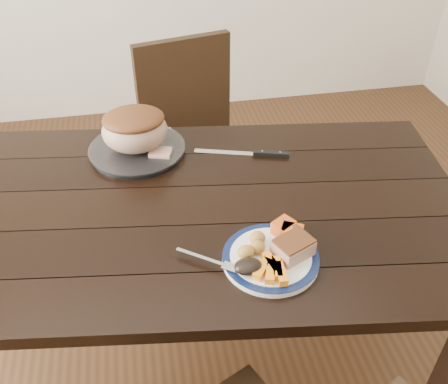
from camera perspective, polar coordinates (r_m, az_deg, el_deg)
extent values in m
plane|color=#472B16|center=(2.03, -2.44, -17.94)|extent=(4.00, 4.00, 0.00)
cube|color=black|center=(1.49, -3.18, -2.01)|extent=(1.71, 1.11, 0.04)
cube|color=black|center=(2.14, -22.56, -3.81)|extent=(0.07, 0.07, 0.71)
cube|color=black|center=(2.13, 16.88, -2.59)|extent=(0.07, 0.07, 0.71)
cube|color=black|center=(2.18, -2.44, 3.54)|extent=(0.50, 0.50, 0.04)
cube|color=black|center=(2.22, -4.59, 11.56)|extent=(0.42, 0.13, 0.46)
cube|color=black|center=(2.51, -0.02, 2.20)|extent=(0.04, 0.04, 0.43)
cube|color=black|center=(2.25, 3.68, -2.72)|extent=(0.04, 0.04, 0.43)
cube|color=black|center=(2.41, -7.86, 0.15)|extent=(0.04, 0.04, 0.43)
cube|color=black|center=(2.15, -4.95, -5.25)|extent=(0.04, 0.04, 0.43)
cylinder|color=white|center=(1.30, 5.34, -7.60)|extent=(0.25, 0.25, 0.02)
torus|color=#0C173C|center=(1.30, 5.36, -7.34)|extent=(0.25, 0.25, 0.02)
cylinder|color=white|center=(1.71, -9.88, 4.69)|extent=(0.31, 0.31, 0.02)
cube|color=tan|center=(1.29, 7.88, -6.35)|extent=(0.12, 0.11, 0.04)
ellipsoid|color=gold|center=(1.31, 3.86, -5.26)|extent=(0.04, 0.04, 0.04)
ellipsoid|color=gold|center=(1.27, 2.52, -6.89)|extent=(0.04, 0.04, 0.04)
ellipsoid|color=gold|center=(1.29, 3.80, -6.29)|extent=(0.04, 0.04, 0.04)
cube|color=orange|center=(1.24, 4.35, -8.77)|extent=(0.06, 0.07, 0.02)
cube|color=orange|center=(1.24, 6.51, -9.24)|extent=(0.03, 0.07, 0.02)
cube|color=orange|center=(1.26, 5.43, -8.13)|extent=(0.04, 0.07, 0.02)
cube|color=orange|center=(1.25, 6.07, -8.66)|extent=(0.03, 0.07, 0.02)
cube|color=orange|center=(1.24, 5.35, -9.10)|extent=(0.04, 0.07, 0.02)
cube|color=#F05B1A|center=(1.33, 7.75, -4.67)|extent=(0.07, 0.07, 0.04)
cube|color=#F05B1A|center=(1.35, 6.81, -4.04)|extent=(0.07, 0.07, 0.04)
ellipsoid|color=black|center=(1.24, 2.79, -8.49)|extent=(0.07, 0.05, 0.03)
cube|color=silver|center=(1.28, -2.66, -7.51)|extent=(0.12, 0.09, 0.00)
cube|color=silver|center=(1.26, 0.83, -8.64)|extent=(0.05, 0.05, 0.00)
ellipsoid|color=tan|center=(1.67, -10.16, 6.93)|extent=(0.21, 0.19, 0.14)
cube|color=tan|center=(1.66, -7.26, 4.45)|extent=(0.08, 0.07, 0.02)
cube|color=silver|center=(1.69, -0.04, 4.56)|extent=(0.20, 0.08, 0.00)
cube|color=black|center=(1.68, 5.40, 4.38)|extent=(0.12, 0.05, 0.01)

